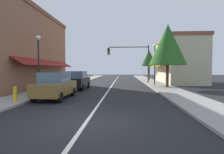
% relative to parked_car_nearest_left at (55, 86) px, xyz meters
% --- Properties ---
extents(ground_plane, '(80.00, 80.00, 0.00)m').
position_rel_parked_car_nearest_left_xyz_m(ground_plane, '(3.11, 12.75, -0.88)').
color(ground_plane, black).
extents(sidewalk_left, '(2.60, 56.00, 0.12)m').
position_rel_parked_car_nearest_left_xyz_m(sidewalk_left, '(-2.39, 12.75, -0.82)').
color(sidewalk_left, gray).
rests_on(sidewalk_left, ground).
extents(sidewalk_right, '(2.60, 56.00, 0.12)m').
position_rel_parked_car_nearest_left_xyz_m(sidewalk_right, '(8.61, 12.75, -0.82)').
color(sidewalk_right, gray).
rests_on(sidewalk_right, ground).
extents(lane_center_stripe, '(0.14, 52.00, 0.01)m').
position_rel_parked_car_nearest_left_xyz_m(lane_center_stripe, '(3.11, 12.75, -0.88)').
color(lane_center_stripe, silver).
rests_on(lane_center_stripe, ground).
extents(storefront_left_block, '(7.11, 14.20, 7.99)m').
position_rel_parked_car_nearest_left_xyz_m(storefront_left_block, '(-6.58, 6.75, 3.12)').
color(storefront_left_block, '#8E5B42').
rests_on(storefront_left_block, ground).
extents(storefront_right_block, '(5.90, 10.20, 6.25)m').
position_rel_parked_car_nearest_left_xyz_m(storefront_right_block, '(12.20, 14.75, 2.25)').
color(storefront_right_block, beige).
rests_on(storefront_right_block, ground).
extents(parked_car_nearest_left, '(1.83, 4.12, 1.77)m').
position_rel_parked_car_nearest_left_xyz_m(parked_car_nearest_left, '(0.00, 0.00, 0.00)').
color(parked_car_nearest_left, brown).
rests_on(parked_car_nearest_left, ground).
extents(parked_car_second_left, '(1.83, 4.12, 1.77)m').
position_rel_parked_car_nearest_left_xyz_m(parked_car_second_left, '(0.00, 5.79, 0.00)').
color(parked_car_second_left, black).
rests_on(parked_car_second_left, ground).
extents(traffic_signal_mast_arm, '(5.72, 0.50, 5.25)m').
position_rel_parked_car_nearest_left_xyz_m(traffic_signal_mast_arm, '(5.83, 13.84, 2.77)').
color(traffic_signal_mast_arm, '#333333').
rests_on(traffic_signal_mast_arm, ground).
extents(street_lamp_left_near, '(0.36, 0.36, 4.51)m').
position_rel_parked_car_nearest_left_xyz_m(street_lamp_left_near, '(-1.95, 1.76, 2.19)').
color(street_lamp_left_near, black).
rests_on(street_lamp_left_near, ground).
extents(street_lamp_right_mid, '(0.36, 0.36, 4.87)m').
position_rel_parked_car_nearest_left_xyz_m(street_lamp_right_mid, '(8.17, 10.14, 2.39)').
color(street_lamp_right_mid, black).
rests_on(street_lamp_right_mid, ground).
extents(tree_right_near, '(3.75, 3.75, 6.50)m').
position_rel_parked_car_nearest_left_xyz_m(tree_right_near, '(8.94, 7.17, 3.55)').
color(tree_right_near, '#4C331E').
rests_on(tree_right_near, ground).
extents(tree_right_far, '(2.63, 2.63, 5.38)m').
position_rel_parked_car_nearest_left_xyz_m(tree_right_far, '(8.94, 20.87, 3.02)').
color(tree_right_far, '#4C331E').
rests_on(tree_right_far, ground).
extents(fire_hydrant, '(0.22, 0.22, 0.87)m').
position_rel_parked_car_nearest_left_xyz_m(fire_hydrant, '(-1.70, -1.77, -0.33)').
color(fire_hydrant, gold).
rests_on(fire_hydrant, ground).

